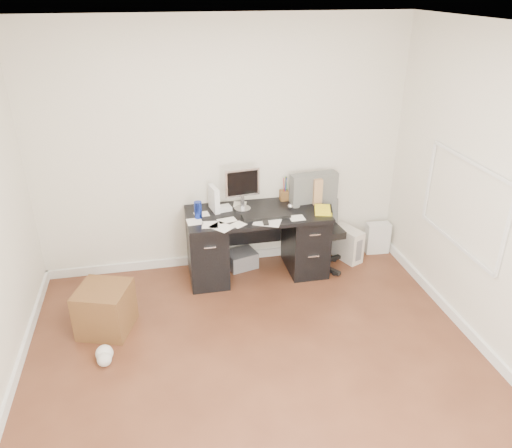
{
  "coord_description": "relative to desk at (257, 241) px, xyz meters",
  "views": [
    {
      "loc": [
        -0.68,
        -3.05,
        2.97
      ],
      "look_at": [
        0.19,
        1.2,
        0.84
      ],
      "focal_mm": 35.0,
      "sensor_mm": 36.0,
      "label": 1
    }
  ],
  "objects": [
    {
      "name": "travel_mug",
      "position": [
        -0.63,
        -0.01,
        0.44
      ],
      "size": [
        0.1,
        0.1,
        0.18
      ],
      "primitive_type": "cylinder",
      "rotation": [
        0.0,
        0.0,
        -0.24
      ],
      "color": "#162B9B",
      "rests_on": "desk"
    },
    {
      "name": "shopping_bag",
      "position": [
        1.51,
        0.18,
        -0.21
      ],
      "size": [
        0.29,
        0.22,
        0.38
      ],
      "primitive_type": "cube",
      "rotation": [
        0.0,
        0.0,
        -0.06
      ],
      "color": "silver",
      "rests_on": "ground"
    },
    {
      "name": "keyboard",
      "position": [
        0.06,
        -0.14,
        0.36
      ],
      "size": [
        0.5,
        0.19,
        0.03
      ],
      "primitive_type": "cube",
      "rotation": [
        0.0,
        0.0,
        0.04
      ],
      "color": "black",
      "rests_on": "desk"
    },
    {
      "name": "ground",
      "position": [
        -0.3,
        -1.65,
        -0.4
      ],
      "size": [
        4.0,
        4.0,
        0.0
      ],
      "primitive_type": "plane",
      "color": "#472517",
      "rests_on": "ground"
    },
    {
      "name": "magazine_file",
      "position": [
        0.69,
        0.17,
        0.5
      ],
      "size": [
        0.13,
        0.25,
        0.29
      ],
      "primitive_type": "cube",
      "rotation": [
        0.0,
        0.0,
        -0.02
      ],
      "color": "#9A6F4A",
      "rests_on": "desk"
    },
    {
      "name": "wicker_basket",
      "position": [
        -1.59,
        -0.7,
        -0.17
      ],
      "size": [
        0.57,
        0.57,
        0.45
      ],
      "primitive_type": "cube",
      "rotation": [
        0.0,
        0.0,
        -0.33
      ],
      "color": "#533919",
      "rests_on": "ground"
    },
    {
      "name": "paper_remote",
      "position": [
        0.05,
        -0.26,
        0.36
      ],
      "size": [
        0.34,
        0.31,
        0.02
      ],
      "primitive_type": null,
      "rotation": [
        0.0,
        0.0,
        -0.43
      ],
      "color": "silver",
      "rests_on": "desk"
    },
    {
      "name": "computer_mouse",
      "position": [
        0.36,
        0.0,
        0.38
      ],
      "size": [
        0.07,
        0.07,
        0.06
      ],
      "primitive_type": "sphere",
      "rotation": [
        0.0,
        0.0,
        -0.1
      ],
      "color": "#B8B8BD",
      "rests_on": "desk"
    },
    {
      "name": "pc_tower",
      "position": [
        1.1,
        0.1,
        -0.2
      ],
      "size": [
        0.31,
        0.43,
        0.39
      ],
      "primitive_type": "cube",
      "rotation": [
        0.0,
        0.0,
        0.4
      ],
      "color": "beige",
      "rests_on": "ground"
    },
    {
      "name": "white_binder",
      "position": [
        -0.44,
        0.14,
        0.49
      ],
      "size": [
        0.15,
        0.25,
        0.27
      ],
      "primitive_type": "cube",
      "rotation": [
        0.0,
        0.0,
        0.19
      ],
      "color": "silver",
      "rests_on": "desk"
    },
    {
      "name": "pen_cup",
      "position": [
        0.36,
        0.26,
        0.49
      ],
      "size": [
        0.12,
        0.12,
        0.27
      ],
      "primitive_type": null,
      "rotation": [
        0.0,
        0.0,
        0.03
      ],
      "color": "brown",
      "rests_on": "desk"
    },
    {
      "name": "loose_papers",
      "position": [
        -0.2,
        -0.05,
        0.35
      ],
      "size": [
        1.1,
        0.6,
        0.0
      ],
      "primitive_type": null,
      "color": "silver",
      "rests_on": "desk"
    },
    {
      "name": "desk_printer",
      "position": [
        -0.15,
        0.17,
        -0.31
      ],
      "size": [
        0.38,
        0.34,
        0.19
      ],
      "primitive_type": "cube",
      "rotation": [
        0.0,
        0.0,
        0.27
      ],
      "color": "slate",
      "rests_on": "ground"
    },
    {
      "name": "yellow_book",
      "position": [
        0.69,
        -0.13,
        0.37
      ],
      "size": [
        0.23,
        0.26,
        0.04
      ],
      "primitive_type": "cube",
      "rotation": [
        0.0,
        0.0,
        -0.27
      ],
      "color": "yellow",
      "rests_on": "desk"
    },
    {
      "name": "desk",
      "position": [
        0.0,
        0.0,
        0.0
      ],
      "size": [
        1.5,
        0.7,
        0.75
      ],
      "color": "black",
      "rests_on": "ground"
    },
    {
      "name": "office_chair",
      "position": [
        0.69,
        -0.01,
        0.14
      ],
      "size": [
        0.67,
        0.67,
        1.07
      ],
      "primitive_type": null,
      "rotation": [
        0.0,
        0.0,
        0.11
      ],
      "color": "#4B4E4B",
      "rests_on": "ground"
    },
    {
      "name": "room_shell",
      "position": [
        -0.27,
        -1.62,
        1.26
      ],
      "size": [
        4.02,
        4.02,
        2.71
      ],
      "color": "silver",
      "rests_on": "ground"
    },
    {
      "name": "lcd_monitor",
      "position": [
        -0.14,
        0.1,
        0.59
      ],
      "size": [
        0.39,
        0.25,
        0.47
      ],
      "primitive_type": null,
      "rotation": [
        0.0,
        0.0,
        0.11
      ],
      "color": "#B8B8BD",
      "rests_on": "desk"
    }
  ]
}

